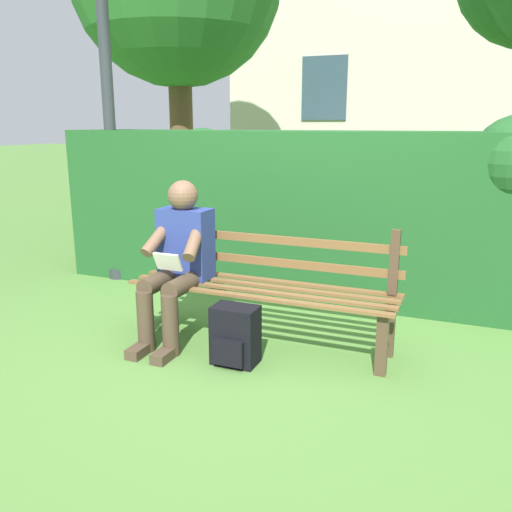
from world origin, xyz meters
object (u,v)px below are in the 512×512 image
object	(u,v)px
person_seated	(178,258)
park_bench	(264,286)
backpack	(235,336)
lamp_post	(107,84)

from	to	relation	value
person_seated	park_bench	bearing A→B (deg)	-165.32
backpack	lamp_post	size ratio (longest dim) A/B	0.12
person_seated	backpack	xyz separation A→B (m)	(-0.56, 0.25, -0.42)
park_bench	backpack	bearing A→B (deg)	83.54
park_bench	lamp_post	world-z (taller)	lamp_post
backpack	person_seated	bearing A→B (deg)	-23.97
park_bench	backpack	xyz separation A→B (m)	(0.05, 0.41, -0.23)
backpack	lamp_post	bearing A→B (deg)	-35.54
person_seated	lamp_post	distance (m)	2.24
park_bench	person_seated	size ratio (longest dim) A/B	1.65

